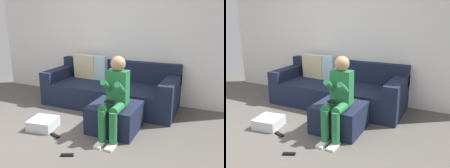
# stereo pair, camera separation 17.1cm
# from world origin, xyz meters

# --- Properties ---
(ground_plane) EXTENTS (6.91, 6.91, 0.00)m
(ground_plane) POSITION_xyz_m (0.00, 0.00, 0.00)
(ground_plane) COLOR #544F49
(wall_back) EXTENTS (5.31, 0.10, 2.69)m
(wall_back) POSITION_xyz_m (0.00, 2.31, 1.34)
(wall_back) COLOR silver
(wall_back) RESTS_ON ground_plane
(couch_sectional) EXTENTS (2.44, 0.96, 0.89)m
(couch_sectional) POSITION_xyz_m (0.22, 1.84, 0.30)
(couch_sectional) COLOR #192138
(couch_sectional) RESTS_ON ground_plane
(ottoman) EXTENTS (0.69, 0.65, 0.40)m
(ottoman) POSITION_xyz_m (0.73, 0.89, 0.20)
(ottoman) COLOR #192138
(ottoman) RESTS_ON ground_plane
(person_seated) EXTENTS (0.29, 0.62, 1.12)m
(person_seated) POSITION_xyz_m (0.81, 0.70, 0.61)
(person_seated) COLOR #26723F
(person_seated) RESTS_ON ground_plane
(storage_bin) EXTENTS (0.42, 0.41, 0.15)m
(storage_bin) POSITION_xyz_m (-0.27, 0.50, 0.08)
(storage_bin) COLOR silver
(storage_bin) RESTS_ON ground_plane
(remote_near_ottoman) EXTENTS (0.16, 0.11, 0.02)m
(remote_near_ottoman) POSITION_xyz_m (0.48, 0.02, 0.01)
(remote_near_ottoman) COLOR black
(remote_near_ottoman) RESTS_ON ground_plane
(remote_by_storage_bin) EXTENTS (0.18, 0.10, 0.02)m
(remote_by_storage_bin) POSITION_xyz_m (0.04, 0.36, 0.01)
(remote_by_storage_bin) COLOR black
(remote_by_storage_bin) RESTS_ON ground_plane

